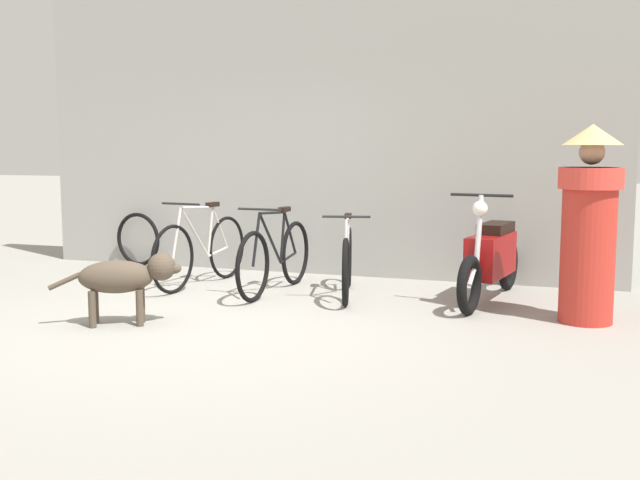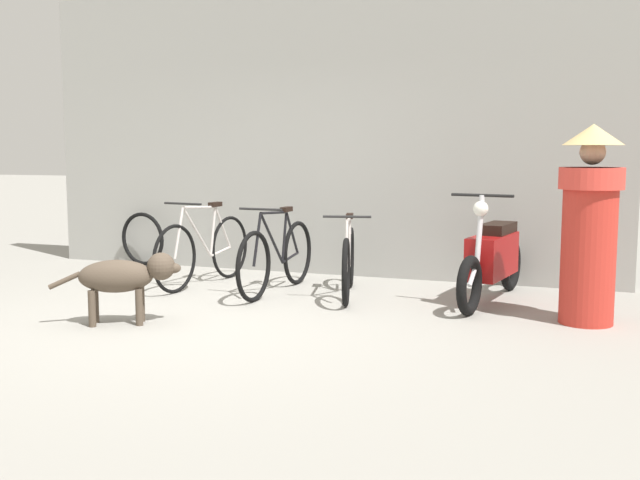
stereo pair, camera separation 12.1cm
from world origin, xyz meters
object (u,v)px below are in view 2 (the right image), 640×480
Objects in this scene: stray_dog at (125,276)px; spare_tire_left at (143,239)px; bicycle_0 at (204,250)px; person_in_robes at (590,222)px; bicycle_2 at (348,262)px; motorcycle at (492,258)px; bicycle_1 at (277,257)px.

spare_tire_left reaches higher than stray_dog.
bicycle_0 is 3.99m from person_in_robes.
spare_tire_left is at bearing 14.27° from person_in_robes.
stray_dog is (-1.39, -1.81, 0.06)m from bicycle_2.
bicycle_0 is 1.04× the size of person_in_robes.
person_in_robes is (0.87, -0.64, 0.44)m from motorcycle.
bicycle_1 reaches higher than spare_tire_left.
bicycle_2 is 3.24m from spare_tire_left.
person_in_robes reaches higher than bicycle_2.
bicycle_2 is 1.41m from motorcycle.
bicycle_0 reaches higher than bicycle_2.
bicycle_1 is at bearing -73.77° from motorcycle.
motorcycle is at bearing 98.76° from bicycle_0.
spare_tire_left is at bearing -113.00° from bicycle_1.
person_in_robes is (3.65, 1.36, 0.46)m from stray_dog.
person_in_robes reaches higher than motorcycle.
bicycle_2 is (1.66, -0.04, -0.04)m from bicycle_0.
stray_dog is at bearing -45.16° from motorcycle.
bicycle_1 is 1.85m from stray_dog.
bicycle_0 is 1.09× the size of bicycle_2.
bicycle_2 is 0.95× the size of person_in_robes.
spare_tire_left is at bearing 93.78° from stray_dog.
bicycle_0 is 3.06m from motorcycle.
bicycle_1 is 1.74× the size of stray_dog.
motorcycle is (2.14, 0.27, 0.06)m from bicycle_1.
person_in_robes reaches higher than spare_tire_left.
motorcycle reaches higher than stray_dog.
bicycle_1 is 1.04× the size of person_in_robes.
stray_dog is (-0.64, -1.73, 0.04)m from bicycle_1.
bicycle_0 is at bearing -95.59° from bicycle_1.
bicycle_2 is (0.75, 0.08, -0.03)m from bicycle_1.
bicycle_1 is 2.16m from motorcycle.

